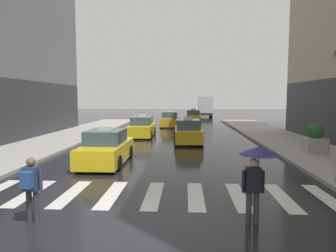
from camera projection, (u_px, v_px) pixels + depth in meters
ground_plane at (139, 239)px, 6.57m from camera, size 160.00×160.00×0.00m
crosswalk_markings at (154, 195)px, 9.55m from camera, size 11.30×2.80×0.01m
taxi_lead at (107, 149)px, 14.08m from camera, size 1.93×4.54×1.80m
taxi_second at (188, 132)px, 20.89m from camera, size 2.04×4.59×1.80m
taxi_third at (142, 128)px, 24.02m from camera, size 1.96×4.56×1.80m
taxi_fourth at (170, 120)px, 32.49m from camera, size 2.05×4.60×1.80m
taxi_fifth at (194, 117)px, 37.94m from camera, size 2.08×4.61×1.80m
box_truck at (205, 106)px, 48.66m from camera, size 2.42×7.59×3.35m
pedestrian_with_umbrella at (257, 164)px, 7.20m from camera, size 0.96×0.96×1.94m
pedestrian_with_backpack at (31, 185)px, 7.34m from camera, size 0.55×0.43×1.65m
planter_mid_block at (315, 139)px, 16.25m from camera, size 1.10×1.10×1.60m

